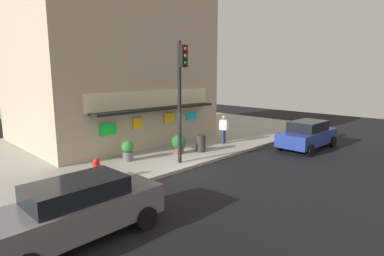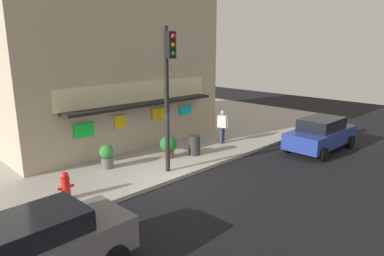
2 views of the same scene
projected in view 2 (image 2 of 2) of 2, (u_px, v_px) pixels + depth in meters
ground_plane at (174, 182)px, 12.77m from camera, size 48.52×48.52×0.00m
sidewalk at (89, 145)px, 17.27m from camera, size 32.34×13.06×0.15m
corner_building at (90, 55)px, 18.41m from camera, size 10.79×9.51×8.74m
traffic_light at (168, 82)px, 12.61m from camera, size 0.32×0.58×5.55m
fire_hydrant at (66, 186)px, 10.94m from camera, size 0.53×0.29×0.94m
trash_can at (194, 145)px, 15.42m from camera, size 0.51×0.51×0.90m
pedestrian at (222, 125)px, 17.19m from camera, size 0.42×0.59×1.69m
potted_plant_by_doorway at (168, 146)px, 15.00m from camera, size 0.75×0.75×1.00m
potted_plant_by_window at (107, 155)px, 13.73m from camera, size 0.58×0.58×0.98m
parked_car_blue at (321, 134)px, 16.49m from camera, size 4.27×2.01×1.61m
parked_car_grey at (29, 252)px, 7.03m from camera, size 4.44×1.97×1.60m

